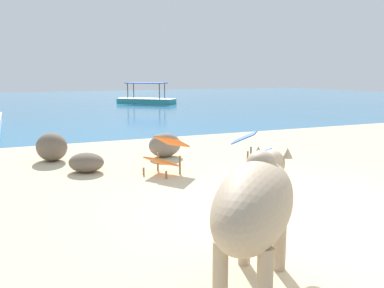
# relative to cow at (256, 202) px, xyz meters

# --- Properties ---
(sand_beach) EXTENTS (18.00, 14.00, 0.04)m
(sand_beach) POSITION_rel_cow_xyz_m (1.75, 1.13, -0.79)
(sand_beach) COLOR beige
(sand_beach) RESTS_ON ground
(water_surface) EXTENTS (60.00, 36.00, 0.03)m
(water_surface) POSITION_rel_cow_xyz_m (1.75, 23.13, -0.81)
(water_surface) COLOR teal
(water_surface) RESTS_ON ground
(cow) EXTENTS (1.70, 1.80, 1.16)m
(cow) POSITION_rel_cow_xyz_m (0.00, 0.00, 0.00)
(cow) COLOR tan
(cow) RESTS_ON sand_beach
(deck_chair_near) EXTENTS (0.93, 0.89, 0.68)m
(deck_chair_near) POSITION_rel_cow_xyz_m (2.46, 4.01, -0.38)
(deck_chair_near) COLOR brown
(deck_chair_near) RESTS_ON sand_beach
(deck_chair_far) EXTENTS (0.93, 0.86, 0.68)m
(deck_chair_far) POSITION_rel_cow_xyz_m (0.71, 4.14, -0.38)
(deck_chair_far) COLOR brown
(deck_chair_far) RESTS_ON sand_beach
(shore_rock_large) EXTENTS (0.75, 0.87, 0.59)m
(shore_rock_large) POSITION_rel_cow_xyz_m (-1.17, 6.09, -0.47)
(shore_rock_large) COLOR #6B5B4C
(shore_rock_large) RESTS_ON sand_beach
(shore_rock_medium) EXTENTS (0.89, 0.88, 0.36)m
(shore_rock_medium) POSITION_rel_cow_xyz_m (-0.66, 4.80, -0.59)
(shore_rock_medium) COLOR #6B5B4C
(shore_rock_medium) RESTS_ON sand_beach
(shore_rock_small) EXTENTS (0.86, 0.71, 0.53)m
(shore_rock_small) POSITION_rel_cow_xyz_m (1.17, 5.54, -0.50)
(shore_rock_small) COLOR gray
(shore_rock_small) RESTS_ON sand_beach
(boat_teal) EXTENTS (3.45, 3.37, 1.29)m
(boat_teal) POSITION_rel_cow_xyz_m (5.65, 21.48, -0.52)
(boat_teal) COLOR teal
(boat_teal) RESTS_ON water_surface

